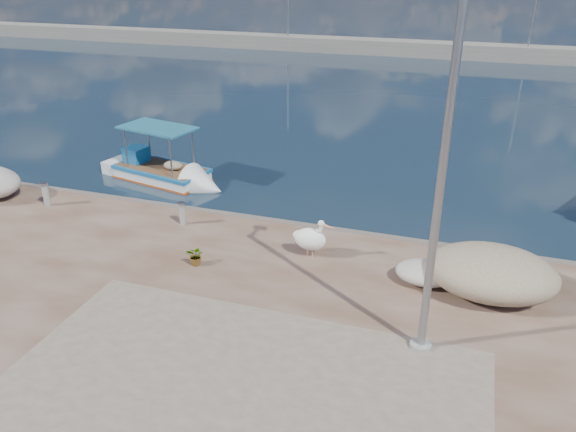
{
  "coord_description": "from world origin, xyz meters",
  "views": [
    {
      "loc": [
        4.39,
        -9.44,
        7.85
      ],
      "look_at": [
        0.0,
        3.8,
        1.3
      ],
      "focal_mm": 35.0,
      "sensor_mm": 36.0,
      "label": 1
    }
  ],
  "objects_px": {
    "pelican": "(311,238)",
    "lamp_post": "(439,200)",
    "boat_left": "(161,174)",
    "bollard_near": "(182,212)"
  },
  "relations": [
    {
      "from": "lamp_post",
      "to": "bollard_near",
      "type": "relative_size",
      "value": 10.01
    },
    {
      "from": "pelican",
      "to": "lamp_post",
      "type": "xyz_separation_m",
      "value": [
        3.22,
        -2.95,
        2.77
      ]
    },
    {
      "from": "boat_left",
      "to": "pelican",
      "type": "xyz_separation_m",
      "value": [
        7.37,
        -4.88,
        0.84
      ]
    },
    {
      "from": "bollard_near",
      "to": "pelican",
      "type": "bearing_deg",
      "value": -9.25
    },
    {
      "from": "boat_left",
      "to": "lamp_post",
      "type": "bearing_deg",
      "value": -24.45
    },
    {
      "from": "pelican",
      "to": "lamp_post",
      "type": "distance_m",
      "value": 5.17
    },
    {
      "from": "boat_left",
      "to": "bollard_near",
      "type": "distance_m",
      "value": 5.32
    },
    {
      "from": "boat_left",
      "to": "lamp_post",
      "type": "xyz_separation_m",
      "value": [
        10.6,
        -7.82,
        3.61
      ]
    },
    {
      "from": "boat_left",
      "to": "lamp_post",
      "type": "relative_size",
      "value": 0.75
    },
    {
      "from": "boat_left",
      "to": "bollard_near",
      "type": "xyz_separation_m",
      "value": [
        3.2,
        -4.19,
        0.69
      ]
    }
  ]
}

